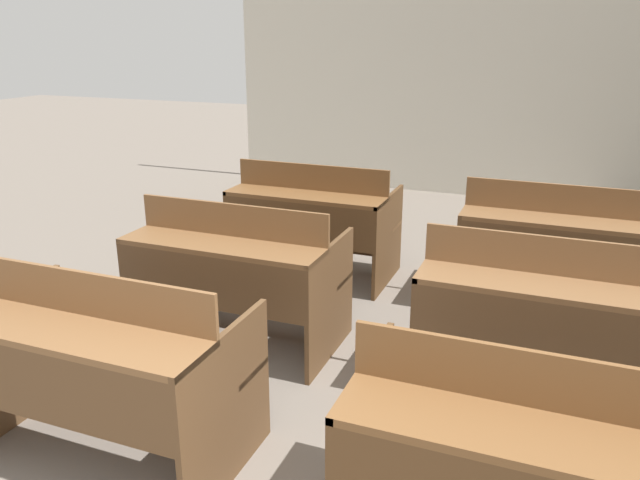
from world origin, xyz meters
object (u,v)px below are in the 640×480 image
object	(u,v)px
bench_second_right	(541,315)
bench_third_right	(553,245)
bench_front_right	(528,464)
bench_third_left	(313,218)
bench_front_left	(102,363)
bench_second_left	(236,272)

from	to	relation	value
bench_second_right	bench_third_right	distance (m)	1.22
bench_front_right	bench_third_left	world-z (taller)	same
bench_second_right	bench_front_right	bearing A→B (deg)	-88.98
bench_front_left	bench_third_left	xyz separation A→B (m)	(0.02, 2.47, 0.00)
bench_third_left	bench_third_right	distance (m)	1.82
bench_front_left	bench_third_right	xyz separation A→B (m)	(1.84, 2.48, 0.00)
bench_second_left	bench_third_left	world-z (taller)	same
bench_front_left	bench_third_right	bearing A→B (deg)	53.42
bench_second_right	bench_third_right	world-z (taller)	same
bench_second_left	bench_second_right	world-z (taller)	same
bench_second_right	bench_third_left	size ratio (longest dim) A/B	1.00
bench_third_right	bench_second_left	bearing A→B (deg)	-145.33
bench_front_right	bench_second_left	distance (m)	2.21
bench_second_left	bench_third_right	size ratio (longest dim) A/B	1.00
bench_front_right	bench_third_left	bearing A→B (deg)	126.05
bench_front_left	bench_second_right	bearing A→B (deg)	34.58
bench_front_left	bench_front_right	bearing A→B (deg)	-0.73
bench_front_right	bench_third_right	distance (m)	2.50
bench_second_left	bench_third_right	distance (m)	2.22
bench_front_right	bench_third_right	bearing A→B (deg)	90.05
bench_front_right	bench_second_right	distance (m)	1.28
bench_front_right	bench_second_right	world-z (taller)	same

